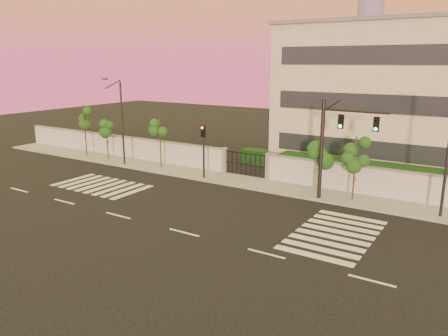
{
  "coord_description": "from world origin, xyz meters",
  "views": [
    {
      "loc": [
        13.74,
        -17.55,
        9.05
      ],
      "look_at": [
        -1.24,
        6.0,
        2.22
      ],
      "focal_mm": 35.0,
      "sensor_mm": 36.0,
      "label": 1
    }
  ],
  "objects": [
    {
      "name": "sidewalk",
      "position": [
        0.0,
        10.5,
        0.07
      ],
      "size": [
        60.0,
        3.0,
        0.15
      ],
      "primitive_type": "cube",
      "color": "gray",
      "rests_on": "ground"
    },
    {
      "name": "street_tree_c",
      "position": [
        -10.58,
        10.56,
        3.22
      ],
      "size": [
        1.43,
        1.13,
        4.37
      ],
      "color": "#382314",
      "rests_on": "ground"
    },
    {
      "name": "ground",
      "position": [
        0.0,
        0.0,
        0.0
      ],
      "size": [
        120.0,
        120.0,
        0.0
      ],
      "primitive_type": "plane",
      "color": "black",
      "rests_on": "ground"
    },
    {
      "name": "street_tree_d",
      "position": [
        3.72,
        10.7,
        3.14
      ],
      "size": [
        1.47,
        1.17,
        4.26
      ],
      "color": "#382314",
      "rests_on": "ground"
    },
    {
      "name": "street_tree_a",
      "position": [
        -19.7,
        10.24,
        3.71
      ],
      "size": [
        1.45,
        1.15,
        5.04
      ],
      "color": "#382314",
      "rests_on": "ground"
    },
    {
      "name": "traffic_signal_secondary",
      "position": [
        -5.37,
        9.53,
        2.82
      ],
      "size": [
        0.35,
        0.34,
        4.44
      ],
      "rotation": [
        0.0,
        0.0,
        0.25
      ],
      "color": "black",
      "rests_on": "ground"
    },
    {
      "name": "streetlight_west",
      "position": [
        -14.07,
        9.47,
        4.17
      ],
      "size": [
        0.46,
        1.86,
        7.72
      ],
      "color": "black",
      "rests_on": "ground"
    },
    {
      "name": "street_tree_e",
      "position": [
        6.14,
        10.32,
        3.21
      ],
      "size": [
        1.33,
        1.06,
        4.36
      ],
      "color": "#382314",
      "rests_on": "ground"
    },
    {
      "name": "perimeter_wall",
      "position": [
        0.1,
        12.0,
        1.07
      ],
      "size": [
        60.0,
        0.36,
        2.2
      ],
      "color": "#B1B3B8",
      "rests_on": "ground"
    },
    {
      "name": "traffic_signal_main",
      "position": [
        4.95,
        9.45,
        4.25
      ],
      "size": [
        4.26,
        0.42,
        6.73
      ],
      "rotation": [
        0.0,
        0.0,
        -0.03
      ],
      "color": "black",
      "rests_on": "ground"
    },
    {
      "name": "road_markings",
      "position": [
        -1.58,
        3.76,
        0.01
      ],
      "size": [
        57.0,
        7.62,
        0.02
      ],
      "color": "silver",
      "rests_on": "ground"
    },
    {
      "name": "hedge_row",
      "position": [
        1.17,
        14.74,
        0.82
      ],
      "size": [
        41.0,
        4.25,
        1.8
      ],
      "color": "#103617",
      "rests_on": "ground"
    },
    {
      "name": "institutional_building",
      "position": [
        9.0,
        21.99,
        6.16
      ],
      "size": [
        24.4,
        12.4,
        12.25
      ],
      "color": "beige",
      "rests_on": "ground"
    },
    {
      "name": "street_tree_b",
      "position": [
        -16.96,
        10.44,
        2.71
      ],
      "size": [
        1.41,
        1.12,
        3.68
      ],
      "color": "#382314",
      "rests_on": "ground"
    }
  ]
}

